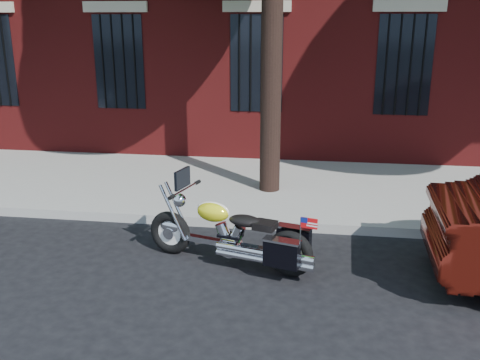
# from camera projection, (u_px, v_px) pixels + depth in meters

# --- Properties ---
(ground) EXTENTS (120.00, 120.00, 0.00)m
(ground) POSITION_uv_depth(u_px,v_px,m) (211.00, 265.00, 7.02)
(ground) COLOR black
(ground) RESTS_ON ground
(curb) EXTENTS (40.00, 0.16, 0.15)m
(curb) POSITION_uv_depth(u_px,v_px,m) (228.00, 222.00, 8.31)
(curb) COLOR gray
(curb) RESTS_ON ground
(sidewalk) EXTENTS (40.00, 3.60, 0.15)m
(sidewalk) POSITION_uv_depth(u_px,v_px,m) (245.00, 186.00, 10.09)
(sidewalk) COLOR gray
(sidewalk) RESTS_ON ground
(motorcycle) EXTENTS (2.29, 1.11, 1.23)m
(motorcycle) POSITION_uv_depth(u_px,v_px,m) (236.00, 237.00, 6.88)
(motorcycle) COLOR black
(motorcycle) RESTS_ON ground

